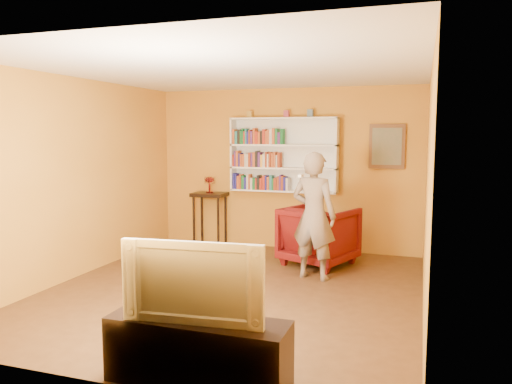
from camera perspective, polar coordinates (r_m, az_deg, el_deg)
room_shell at (r=6.12m, az=-2.68°, el=-2.09°), size 5.30×5.80×2.88m
bookshelf at (r=8.35m, az=3.27°, el=4.24°), size 1.80×0.29×1.23m
books_row_lower at (r=8.38m, az=0.59°, el=1.07°), size 0.97×0.19×0.26m
books_row_middle at (r=8.38m, az=0.14°, el=3.70°), size 0.83×0.19×0.27m
books_row_upper at (r=8.36m, az=0.24°, el=6.30°), size 0.88×0.19×0.27m
ornament_left at (r=8.46m, az=-0.72°, el=8.86°), size 0.08×0.08×0.11m
ornament_centre at (r=8.28m, az=3.51°, el=8.90°), size 0.08×0.08×0.11m
ornament_right at (r=8.18m, az=6.23°, el=8.94°), size 0.09×0.09×0.12m
framed_painting at (r=8.12m, az=14.73°, el=5.06°), size 0.55×0.05×0.70m
console_table at (r=8.70m, az=-5.32°, el=-1.13°), size 0.57×0.43×0.93m
ruby_lustre at (r=8.66m, az=-5.35°, el=1.24°), size 0.17×0.17×0.28m
armchair at (r=7.52m, az=7.22°, el=-4.94°), size 1.22×1.24×0.88m
person at (r=6.71m, az=6.63°, el=-2.71°), size 0.70×0.54×1.71m
game_remote at (r=6.36m, az=5.16°, el=1.87°), size 0.04×0.15×0.04m
tv_cabinet at (r=4.11m, az=-6.65°, el=-17.60°), size 1.44×0.43×0.52m
television at (r=3.91m, az=-6.77°, el=-9.88°), size 1.12×0.25×0.64m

